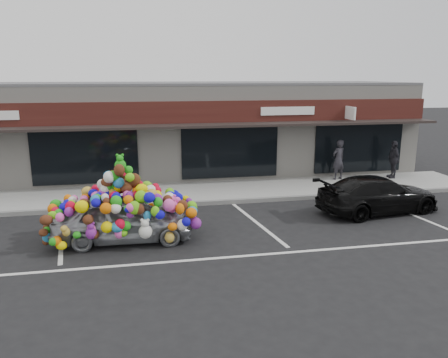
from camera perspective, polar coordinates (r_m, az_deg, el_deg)
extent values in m
plane|color=black|center=(13.55, -7.03, -6.73)|extent=(90.00, 90.00, 0.00)
cube|color=beige|center=(21.37, -8.85, 6.42)|extent=(24.00, 6.00, 4.20)
cube|color=#59595B|center=(21.22, -9.06, 12.19)|extent=(24.00, 6.00, 0.12)
cube|color=#37130F|center=(18.20, -8.56, 8.56)|extent=(24.00, 0.18, 0.90)
cube|color=black|center=(17.73, -8.43, 6.82)|extent=(24.00, 1.20, 0.10)
cube|color=white|center=(19.87, 16.12, 8.30)|extent=(0.08, 0.95, 0.55)
cube|color=white|center=(19.13, 8.34, 8.80)|extent=(2.40, 0.04, 0.35)
cube|color=black|center=(18.58, -17.67, 2.88)|extent=(4.20, 0.12, 2.30)
cube|color=black|center=(18.84, 0.78, 3.65)|extent=(4.20, 0.12, 2.30)
cube|color=black|center=(20.89, 17.16, 4.02)|extent=(4.20, 0.12, 2.30)
cube|color=gray|center=(17.33, -7.99, -2.00)|extent=(26.00, 3.00, 0.15)
cube|color=slate|center=(15.89, -7.69, -3.41)|extent=(26.00, 0.18, 0.16)
cube|color=silver|center=(13.92, -20.44, -6.93)|extent=(0.73, 4.37, 0.01)
cube|color=silver|center=(14.17, 4.33, -5.73)|extent=(0.73, 4.37, 0.01)
cube|color=silver|center=(16.39, 22.91, -4.12)|extent=(0.73, 4.37, 0.01)
cube|color=silver|center=(11.73, 3.75, -9.92)|extent=(14.00, 0.12, 0.01)
imported|color=#959C9F|center=(12.81, -12.99, -5.00)|extent=(1.72, 3.99, 1.34)
ellipsoid|color=#FF113C|center=(12.49, -13.27, 0.13)|extent=(1.24, 1.69, 1.01)
sphere|color=#F8FF00|center=(12.59, -6.78, -3.58)|extent=(0.34, 0.34, 0.34)
sphere|color=#1A12D2|center=(12.01, -10.20, -6.73)|extent=(0.36, 0.36, 0.36)
sphere|color=green|center=(13.71, -16.21, -4.29)|extent=(0.30, 0.30, 0.30)
sphere|color=#FF5BC9|center=(12.40, -13.38, 2.17)|extent=(0.32, 0.32, 0.32)
sphere|color=orange|center=(12.91, -18.31, -3.70)|extent=(0.30, 0.30, 0.30)
imported|color=black|center=(15.97, 19.47, -1.92)|extent=(2.36, 4.56, 1.26)
imported|color=black|center=(19.80, 14.71, 2.45)|extent=(0.74, 0.60, 1.76)
imported|color=#242227|center=(20.88, 21.24, 2.42)|extent=(1.03, 0.55, 1.68)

